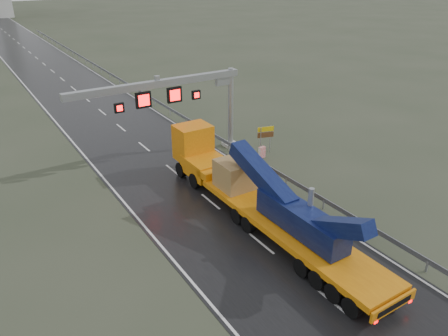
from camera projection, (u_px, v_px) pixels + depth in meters
ground at (306, 280)px, 23.45m from camera, size 400.00×400.00×0.00m
road at (87, 99)px, 53.94m from camera, size 11.00×200.00×0.02m
guardrail at (166, 107)px, 48.97m from camera, size 0.20×140.00×1.40m
sign_gantry at (182, 94)px, 35.77m from camera, size 14.90×1.20×7.42m
heavy_haul_truck at (247, 187)px, 29.16m from camera, size 3.17×20.52×4.81m
exit_sign_pair at (266, 135)px, 38.17m from camera, size 1.44×0.48×2.54m
striped_barrier at (262, 152)px, 37.91m from camera, size 0.58×0.32×0.98m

